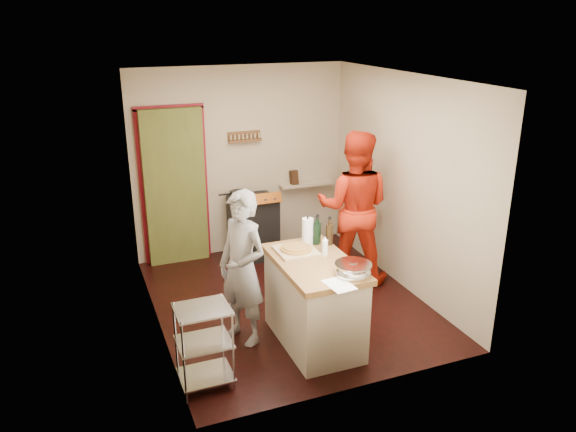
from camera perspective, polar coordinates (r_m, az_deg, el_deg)
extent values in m
plane|color=black|center=(6.74, -0.04, -8.66)|extent=(3.50, 3.50, 0.00)
cube|color=tan|center=(7.82, -4.79, 5.55)|extent=(3.00, 0.04, 2.60)
cube|color=#565B23|center=(7.72, -11.60, 3.11)|extent=(0.80, 0.40, 2.10)
cube|color=maroon|center=(7.60, -14.61, 2.60)|extent=(0.06, 0.06, 2.10)
cube|color=maroon|center=(7.74, -8.45, 3.33)|extent=(0.06, 0.06, 2.10)
cube|color=maroon|center=(7.43, -12.06, 10.75)|extent=(0.90, 0.06, 0.06)
cube|color=brown|center=(7.72, -4.38, 7.67)|extent=(0.46, 0.09, 0.03)
cube|color=brown|center=(7.75, -4.48, 8.16)|extent=(0.46, 0.02, 0.12)
cube|color=olive|center=(7.71, -4.39, 8.07)|extent=(0.42, 0.04, 0.07)
cube|color=tan|center=(8.15, 1.91, 3.28)|extent=(0.80, 0.18, 0.04)
cube|color=black|center=(8.04, 0.60, 3.96)|extent=(0.10, 0.14, 0.22)
cube|color=tan|center=(5.87, -13.78, 0.21)|extent=(0.04, 3.50, 2.60)
cube|color=tan|center=(6.90, 11.64, 3.28)|extent=(0.04, 3.50, 2.60)
cube|color=white|center=(5.96, -0.05, 14.00)|extent=(3.00, 3.50, 0.02)
cube|color=black|center=(7.82, -3.56, -1.35)|extent=(0.60, 0.55, 0.80)
cube|color=black|center=(7.67, -3.63, 1.65)|extent=(0.60, 0.55, 0.06)
cube|color=#994D16|center=(7.39, -2.96, 1.69)|extent=(0.60, 0.15, 0.17)
cylinder|color=black|center=(7.72, -5.00, 2.32)|extent=(0.26, 0.26, 0.05)
cylinder|color=silver|center=(5.04, -10.51, -14.45)|extent=(0.02, 0.02, 0.80)
cylinder|color=silver|center=(5.12, -5.55, -13.59)|extent=(0.02, 0.02, 0.80)
cylinder|color=silver|center=(5.34, -11.31, -12.38)|extent=(0.02, 0.02, 0.80)
cylinder|color=silver|center=(5.42, -6.65, -11.62)|extent=(0.02, 0.02, 0.80)
cube|color=silver|center=(5.39, -8.34, -15.68)|extent=(0.48, 0.40, 0.02)
cube|color=silver|center=(5.20, -8.53, -12.52)|extent=(0.48, 0.40, 0.02)
cube|color=silver|center=(5.03, -8.72, -9.34)|extent=(0.48, 0.40, 0.02)
cube|color=beige|center=(5.79, 2.65, -8.98)|extent=(0.66, 1.16, 0.86)
cube|color=brown|center=(5.58, 2.72, -4.84)|extent=(0.72, 1.22, 0.06)
cube|color=tan|center=(5.76, 0.83, -3.54)|extent=(0.40, 0.40, 0.02)
cylinder|color=gold|center=(5.75, 0.83, -3.31)|extent=(0.32, 0.32, 0.02)
ellipsoid|color=silver|center=(5.29, 6.62, -5.37)|extent=(0.35, 0.35, 0.11)
cylinder|color=white|center=(5.92, 2.01, -1.55)|extent=(0.12, 0.12, 0.28)
cylinder|color=silver|center=(5.65, 3.77, -3.26)|extent=(0.06, 0.06, 0.17)
cube|color=white|center=(5.10, 5.22, -6.97)|extent=(0.24, 0.32, 0.00)
cylinder|color=black|center=(5.96, 3.01, -1.27)|extent=(0.08, 0.08, 0.31)
cylinder|color=black|center=(5.91, 4.24, -1.49)|extent=(0.08, 0.08, 0.31)
cylinder|color=black|center=(5.91, 2.90, -1.45)|extent=(0.08, 0.08, 0.31)
imported|color=silver|center=(5.67, -4.64, -5.33)|extent=(0.62, 0.70, 1.62)
imported|color=red|center=(7.00, 6.68, 0.88)|extent=(1.18, 1.11, 1.92)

